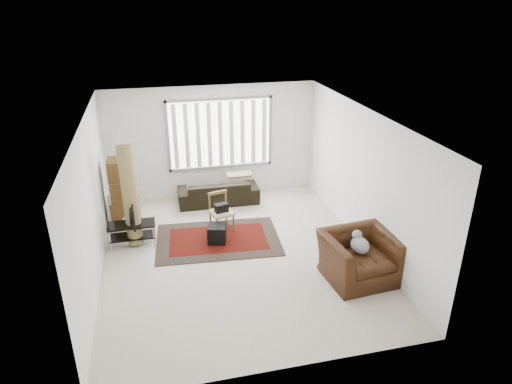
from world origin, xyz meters
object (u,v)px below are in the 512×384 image
sofa (218,188)px  side_chair (221,210)px  armchair (361,254)px  tv_stand (132,229)px  moving_boxes (124,194)px

sofa → side_chair: (-0.15, -1.38, 0.09)m
armchair → sofa: bearing=112.2°
tv_stand → moving_boxes: bearing=97.9°
moving_boxes → sofa: size_ratio=0.77×
sofa → side_chair: 1.39m
armchair → moving_boxes: bearing=137.3°
moving_boxes → sofa: 2.22m
tv_stand → armchair: (3.91, -2.11, 0.14)m
moving_boxes → side_chair: 2.13m
tv_stand → sofa: size_ratio=0.49×
sofa → tv_stand: bearing=39.5°
tv_stand → armchair: 4.44m
side_chair → tv_stand: bearing=172.4°
moving_boxes → side_chair: moving_boxes is taller
tv_stand → moving_boxes: moving_boxes is taller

